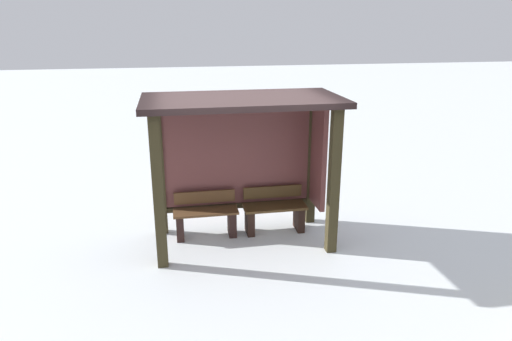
# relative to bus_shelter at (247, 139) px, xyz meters

# --- Properties ---
(ground_plane) EXTENTS (60.00, 60.00, 0.00)m
(ground_plane) POSITION_rel_bus_shelter_xyz_m (-0.10, -0.20, -1.65)
(ground_plane) COLOR white
(bus_shelter) EXTENTS (2.96, 1.55, 2.34)m
(bus_shelter) POSITION_rel_bus_shelter_xyz_m (0.00, 0.00, 0.00)
(bus_shelter) COLOR #342E1A
(bus_shelter) RESTS_ON ground
(bench_left_inside) EXTENTS (1.06, 0.37, 0.74)m
(bench_left_inside) POSITION_rel_bus_shelter_xyz_m (-0.68, 0.10, -1.31)
(bench_left_inside) COLOR brown
(bench_left_inside) RESTS_ON ground
(bench_center_inside) EXTENTS (1.06, 0.40, 0.75)m
(bench_center_inside) POSITION_rel_bus_shelter_xyz_m (0.47, 0.10, -1.31)
(bench_center_inside) COLOR #4C361C
(bench_center_inside) RESTS_ON ground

